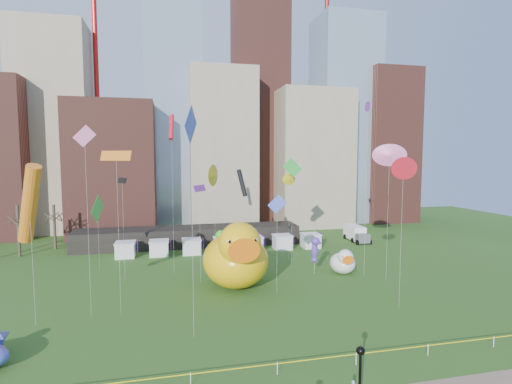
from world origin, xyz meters
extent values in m
plane|color=#2E531A|center=(0.00, 0.00, 0.00)|extent=(160.00, 160.00, 0.00)
cube|color=gray|center=(-30.00, 62.00, 21.00)|extent=(14.00, 12.00, 42.00)
cube|color=brown|center=(-18.00, 56.00, 13.00)|extent=(16.00, 14.00, 26.00)
cube|color=#8C9EB2|center=(-6.00, 64.00, 27.50)|extent=(12.00, 12.00, 55.00)
cube|color=gray|center=(4.00, 60.00, 17.00)|extent=(14.00, 14.00, 34.00)
cube|color=brown|center=(14.00, 66.00, 34.00)|extent=(12.00, 12.00, 68.00)
cube|color=gray|center=(24.00, 58.00, 15.00)|extent=(16.00, 14.00, 30.00)
cube|color=#8C9EB2|center=(34.00, 62.00, 24.00)|extent=(14.00, 12.00, 48.00)
cube|color=brown|center=(44.00, 60.00, 18.00)|extent=(12.00, 12.00, 36.00)
cylinder|color=red|center=(-22.00, 64.00, 38.00)|extent=(1.00, 1.00, 76.00)
cylinder|color=red|center=(30.00, 64.00, 38.00)|extent=(1.00, 1.00, 76.00)
cube|color=black|center=(-4.00, 42.00, 1.60)|extent=(38.00, 6.00, 3.20)
cube|color=white|center=(-14.00, 36.00, 1.10)|extent=(2.80, 2.80, 2.20)
cube|color=red|center=(-12.20, 36.00, 1.60)|extent=(0.08, 1.40, 1.60)
cube|color=white|center=(-9.00, 36.00, 1.10)|extent=(2.80, 2.80, 2.20)
cube|color=red|center=(-7.20, 36.00, 1.60)|extent=(0.08, 1.40, 1.60)
cube|color=white|center=(-4.00, 36.00, 1.10)|extent=(2.80, 2.80, 2.20)
cube|color=red|center=(-2.20, 36.00, 1.60)|extent=(0.08, 1.40, 1.60)
cube|color=white|center=(1.00, 36.00, 1.10)|extent=(2.80, 2.80, 2.20)
cube|color=red|center=(2.80, 36.00, 1.60)|extent=(0.08, 1.40, 1.60)
cube|color=white|center=(6.00, 36.00, 1.10)|extent=(2.80, 2.80, 2.20)
cube|color=red|center=(7.80, 36.00, 1.60)|extent=(0.08, 1.40, 1.60)
cube|color=white|center=(11.00, 36.00, 1.10)|extent=(2.80, 2.80, 2.20)
cube|color=red|center=(12.80, 36.00, 1.60)|extent=(0.08, 1.40, 1.60)
cube|color=white|center=(16.00, 36.00, 1.10)|extent=(2.80, 2.80, 2.20)
cube|color=red|center=(17.80, 36.00, 1.60)|extent=(0.08, 1.40, 1.60)
cylinder|color=#382B21|center=(-30.00, 40.00, 4.00)|extent=(0.44, 0.44, 8.00)
cylinder|color=#382B21|center=(-26.00, 44.00, 3.75)|extent=(0.44, 0.44, 7.50)
cylinder|color=white|center=(-6.00, 0.00, 0.45)|extent=(0.06, 0.06, 0.90)
cylinder|color=white|center=(0.00, 0.00, 0.45)|extent=(0.06, 0.06, 0.90)
cylinder|color=white|center=(6.00, 0.00, 0.45)|extent=(0.06, 0.06, 0.90)
cylinder|color=white|center=(12.00, 0.00, 0.45)|extent=(0.06, 0.06, 0.90)
cylinder|color=white|center=(18.00, 0.00, 0.45)|extent=(0.06, 0.06, 0.90)
cube|color=yellow|center=(0.00, 0.00, 0.80)|extent=(50.00, 0.02, 0.07)
ellipsoid|color=yellow|center=(0.25, 19.06, 3.18)|extent=(7.72, 9.05, 6.36)
ellipsoid|color=yellow|center=(0.25, 22.58, 3.01)|extent=(2.11, 1.64, 2.58)
sphere|color=yellow|center=(0.24, 16.21, 5.74)|extent=(4.79, 4.79, 4.78)
cone|color=orange|center=(0.24, 14.18, 5.58)|extent=(2.63, 2.16, 2.63)
sphere|color=white|center=(-1.07, 14.90, 6.38)|extent=(0.86, 0.86, 0.86)
sphere|color=white|center=(1.56, 14.89, 6.38)|extent=(0.86, 0.86, 0.86)
sphere|color=black|center=(-1.07, 14.49, 6.38)|extent=(0.43, 0.43, 0.43)
sphere|color=black|center=(1.56, 14.49, 6.38)|extent=(0.43, 0.43, 0.43)
ellipsoid|color=white|center=(14.87, 21.16, 1.36)|extent=(3.85, 4.32, 2.71)
ellipsoid|color=white|center=(15.11, 22.64, 1.29)|extent=(1.00, 0.83, 1.10)
sphere|color=white|center=(14.68, 19.96, 2.45)|extent=(2.33, 2.33, 2.04)
cone|color=orange|center=(14.55, 19.10, 2.38)|extent=(1.25, 1.08, 1.12)
sphere|color=white|center=(14.04, 19.49, 2.72)|extent=(0.37, 0.37, 0.37)
sphere|color=white|center=(15.15, 19.32, 2.72)|extent=(0.37, 0.37, 0.37)
sphere|color=black|center=(14.02, 19.32, 2.72)|extent=(0.18, 0.18, 0.18)
sphere|color=black|center=(15.12, 19.14, 2.72)|extent=(0.18, 0.18, 0.18)
cylinder|color=silver|center=(-1.08, 22.71, 2.10)|extent=(0.03, 0.03, 4.19)
ellipsoid|color=green|center=(-1.08, 22.71, 4.19)|extent=(0.97, 0.80, 2.44)
sphere|color=green|center=(-1.08, 22.56, 5.50)|extent=(1.27, 1.27, 1.25)
cone|color=green|center=(-1.08, 21.99, 5.44)|extent=(0.45, 0.79, 0.44)
sphere|color=green|center=(-1.08, 22.76, 2.79)|extent=(0.87, 0.87, 0.87)
cylinder|color=silver|center=(11.14, 21.68, 1.58)|extent=(0.03, 0.03, 3.16)
ellipsoid|color=#5639AB|center=(11.14, 21.68, 3.16)|extent=(1.07, 0.98, 2.24)
sphere|color=#5639AB|center=(11.14, 21.53, 4.36)|extent=(1.46, 1.46, 1.14)
cone|color=#5639AB|center=(11.14, 21.02, 4.30)|extent=(0.62, 0.81, 0.40)
sphere|color=#5639AB|center=(11.14, 21.73, 1.88)|extent=(0.80, 0.80, 0.80)
cone|color=#643CA5|center=(-20.15, 7.93, 1.24)|extent=(1.75, 1.87, 1.34)
sphere|color=black|center=(3.10, -6.00, 4.43)|extent=(0.50, 0.50, 0.50)
cone|color=black|center=(3.10, -6.00, 4.69)|extent=(0.18, 0.18, 0.22)
cube|color=white|center=(25.99, 39.69, 1.52)|extent=(2.47, 4.95, 2.44)
cube|color=#595960|center=(25.91, 36.56, 1.03)|extent=(2.29, 1.82, 1.56)
cylinder|color=black|center=(24.72, 37.96, 0.44)|extent=(0.27, 0.89, 0.88)
cylinder|color=black|center=(27.16, 37.90, 0.44)|extent=(0.27, 0.89, 0.88)
cylinder|color=black|center=(24.81, 41.28, 0.44)|extent=(0.27, 0.89, 0.88)
cylinder|color=black|center=(27.25, 41.22, 0.44)|extent=(0.27, 0.89, 0.88)
cylinder|color=silver|center=(15.33, 9.00, 7.07)|extent=(0.02, 0.02, 14.14)
cone|color=red|center=(15.33, 9.00, 14.14)|extent=(2.23, 0.66, 2.22)
cylinder|color=silver|center=(-14.76, 13.71, 8.59)|extent=(0.02, 0.02, 17.17)
cube|color=pink|center=(-14.76, 13.71, 17.17)|extent=(2.07, 0.05, 2.07)
cylinder|color=silver|center=(2.34, 26.17, 5.91)|extent=(0.02, 0.02, 11.83)
cylinder|color=black|center=(2.34, 26.17, 11.83)|extent=(1.39, 2.22, 3.65)
cylinder|color=silver|center=(10.18, 28.39, 6.89)|extent=(0.02, 0.02, 13.79)
cube|color=green|center=(10.18, 28.39, 13.79)|extent=(2.77, 0.69, 2.84)
cylinder|color=silver|center=(10.06, 29.42, 6.02)|extent=(0.02, 0.02, 12.03)
cone|color=yellow|center=(10.06, 29.42, 12.03)|extent=(1.59, 0.87, 1.66)
cylinder|color=silver|center=(4.38, 15.79, 5.04)|extent=(0.02, 0.02, 10.08)
cube|color=blue|center=(4.38, 15.79, 10.08)|extent=(1.97, 0.93, 2.15)
cylinder|color=silver|center=(-19.21, 12.33, 5.54)|extent=(0.02, 0.02, 11.08)
cylinder|color=orange|center=(-19.21, 12.33, 11.08)|extent=(3.50, 4.20, 7.29)
cylinder|color=silver|center=(16.69, 18.79, 10.71)|extent=(0.02, 0.02, 21.42)
cone|color=purple|center=(16.69, 18.79, 21.42)|extent=(0.31, 1.23, 1.22)
cylinder|color=silver|center=(-6.82, 25.90, 9.55)|extent=(0.02, 0.02, 19.09)
cylinder|color=red|center=(-6.82, 25.90, 19.09)|extent=(0.80, 2.01, 3.33)
cylinder|color=silver|center=(19.00, 17.48, 7.75)|extent=(0.02, 0.02, 15.51)
cone|color=pink|center=(19.00, 17.48, 15.51)|extent=(2.60, 1.46, 2.71)
cylinder|color=silver|center=(-12.81, 24.22, 6.22)|extent=(0.02, 0.02, 12.44)
cube|color=black|center=(-12.81, 24.22, 12.44)|extent=(1.33, 2.02, 0.67)
cylinder|color=silver|center=(-16.65, 29.42, 4.20)|extent=(0.02, 0.02, 8.41)
cube|color=green|center=(-16.65, 29.42, 8.41)|extent=(1.03, 3.52, 3.65)
cylinder|color=silver|center=(-0.89, 30.35, 6.34)|extent=(0.02, 0.02, 12.68)
cone|color=yellow|center=(-0.89, 30.35, 12.68)|extent=(1.58, 2.99, 3.09)
cylinder|color=silver|center=(-5.37, 7.00, 8.92)|extent=(0.02, 0.02, 17.85)
cube|color=blue|center=(-5.37, 7.00, 17.85)|extent=(1.16, 2.98, 3.18)
cylinder|color=silver|center=(-12.01, 13.47, 7.67)|extent=(0.02, 0.02, 15.34)
cube|color=orange|center=(-12.01, 13.47, 15.34)|extent=(3.05, 1.82, 0.97)
cylinder|color=silver|center=(-3.70, 21.38, 5.77)|extent=(0.02, 0.02, 11.55)
cube|color=purple|center=(-3.70, 21.38, 11.55)|extent=(1.71, 2.29, 0.78)
camera|label=1|loc=(-7.05, -24.78, 15.11)|focal=27.00mm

